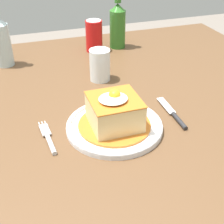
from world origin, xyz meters
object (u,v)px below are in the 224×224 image
at_px(main_plate, 114,126).
at_px(beer_bottle_green, 118,23).
at_px(beer_bottle_clear, 1,39).
at_px(fork, 49,139).
at_px(drinking_glass, 100,67).
at_px(knife, 175,116).
at_px(soda_can, 94,36).

distance_m(main_plate, beer_bottle_green, 0.59).
distance_m(beer_bottle_green, beer_bottle_clear, 0.45).
relative_size(main_plate, fork, 1.77).
bearing_deg(fork, drinking_glass, 52.66).
relative_size(beer_bottle_clear, drinking_glass, 2.53).
bearing_deg(main_plate, knife, -1.56).
xyz_separation_m(main_plate, fork, (-0.17, 0.00, -0.00)).
xyz_separation_m(fork, beer_bottle_clear, (-0.08, 0.51, 0.09)).
height_order(beer_bottle_green, beer_bottle_clear, same).
height_order(main_plate, fork, main_plate).
bearing_deg(soda_can, beer_bottle_green, 5.61).
distance_m(beer_bottle_green, drinking_glass, 0.31).
distance_m(knife, soda_can, 0.55).
distance_m(fork, knife, 0.35).
relative_size(knife, beer_bottle_clear, 0.62).
height_order(soda_can, beer_bottle_clear, beer_bottle_clear).
bearing_deg(main_plate, soda_can, 79.67).
bearing_deg(fork, soda_can, 63.46).
height_order(fork, drinking_glass, drinking_glass).
height_order(knife, beer_bottle_clear, beer_bottle_clear).
bearing_deg(drinking_glass, soda_can, 78.46).
relative_size(soda_can, beer_bottle_clear, 0.47).
bearing_deg(knife, beer_bottle_clear, 129.55).
height_order(main_plate, drinking_glass, drinking_glass).
bearing_deg(beer_bottle_clear, main_plate, -63.89).
xyz_separation_m(beer_bottle_green, beer_bottle_clear, (-0.45, -0.04, 0.00)).
relative_size(main_plate, soda_can, 2.03).
height_order(knife, beer_bottle_green, beer_bottle_green).
distance_m(fork, soda_can, 0.60).
relative_size(main_plate, knife, 1.52).
xyz_separation_m(soda_can, beer_bottle_clear, (-0.35, -0.03, 0.04)).
bearing_deg(main_plate, beer_bottle_green, 69.97).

